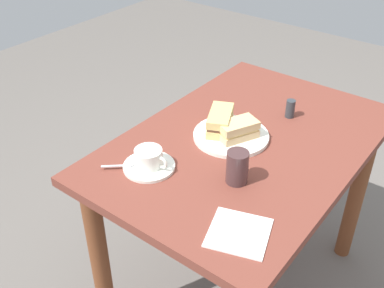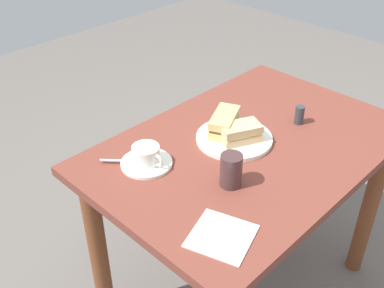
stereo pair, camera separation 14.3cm
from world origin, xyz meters
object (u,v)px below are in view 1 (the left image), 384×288
Objects in this scene: dining_table at (244,173)px; sandwich_back at (220,121)px; sandwich_plate at (231,136)px; coffee_saucer at (149,166)px; drinking_glass at (237,167)px; spoon at (123,165)px; salt_shaker at (290,109)px; napkin at (239,233)px; coffee_cup at (149,157)px; sandwich_front at (238,130)px.

sandwich_back is (-0.02, 0.10, 0.18)m from dining_table.
sandwich_plate is 0.31m from coffee_saucer.
drinking_glass is (-0.19, -0.19, 0.00)m from sandwich_back.
spoon is at bearing 161.66° from sandwich_back.
salt_shaker is at bearing -30.11° from sandwich_back.
dining_table is 0.44m from spoon.
napkin is (-0.36, -0.31, -0.04)m from sandwich_back.
sandwich_plate is 3.08× the size of spoon.
coffee_saucer is 0.03m from coffee_cup.
sandwich_plate is at bearing -19.75° from coffee_saucer.
drinking_glass is (0.11, -0.24, 0.05)m from coffee_saucer.
sandwich_back is 1.50× the size of coffee_cup.
salt_shaker is (0.22, -0.04, 0.17)m from dining_table.
coffee_cup is 0.26m from drinking_glass.
salt_shaker is (0.58, -0.25, 0.02)m from spoon.
salt_shaker is 0.65× the size of drinking_glass.
coffee_saucer is (-0.29, 0.06, -0.04)m from sandwich_back.
coffee_cup is at bearing -85.09° from coffee_saucer.
sandwich_front is 2.23× the size of salt_shaker.
spoon reaches higher than coffee_saucer.
dining_table is 10.41× the size of drinking_glass.
sandwich_back reaches higher than coffee_cup.
coffee_saucer is at bearing 153.65° from dining_table.
sandwich_plate is at bearing 112.53° from dining_table.
drinking_glass is (-0.18, -0.11, 0.01)m from sandwich_front.
coffee_cup is 1.09× the size of drinking_glass.
drinking_glass is (-0.20, -0.09, 0.19)m from dining_table.
sandwich_back is 1.64× the size of drinking_glass.
sandwich_back is 0.36m from spoon.
coffee_cup is (0.00, -0.00, 0.03)m from coffee_saucer.
coffee_saucer is at bearing 113.49° from drinking_glass.
dining_table is 12.82× the size of spoon.
dining_table is 9.53× the size of coffee_cup.
drinking_glass is (-0.42, -0.05, 0.02)m from salt_shaker.
spoon is 1.25× the size of salt_shaker.
coffee_cup is at bearing -48.97° from spoon.
dining_table is at bearing 23.85° from drinking_glass.
dining_table is 0.37m from coffee_saucer.
dining_table is 0.15m from sandwich_plate.
coffee_saucer is 0.08m from spoon.
sandwich_plate is 0.38m from spoon.
sandwich_front reaches higher than coffee_cup.
spoon is at bearing 87.79° from napkin.
napkin is (-0.07, -0.36, -0.04)m from coffee_cup.
napkin is (-0.07, -0.36, -0.00)m from coffee_saucer.
spoon reaches higher than sandwich_plate.
napkin is 2.29× the size of salt_shaker.
sandwich_back is at bearing 100.32° from dining_table.
drinking_glass reaches higher than coffee_cup.
sandwich_plate is 0.23m from drinking_glass.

